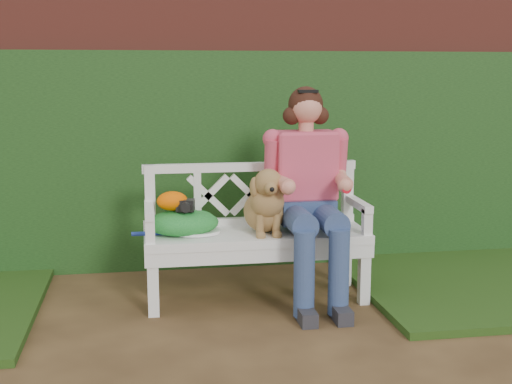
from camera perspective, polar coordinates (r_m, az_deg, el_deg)
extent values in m
plane|color=#3E2B18|center=(3.99, -3.05, -12.78)|extent=(60.00, 60.00, 0.00)
cube|color=brown|center=(5.59, -5.38, 5.41)|extent=(10.00, 0.30, 2.20)
cube|color=#27561D|center=(5.40, -5.17, 2.58)|extent=(10.00, 0.18, 1.70)
cube|color=black|center=(4.50, -5.90, -1.11)|extent=(0.13, 0.11, 0.08)
ellipsoid|color=#F65E00|center=(4.53, -7.00, -0.75)|extent=(0.24, 0.20, 0.13)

